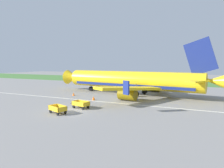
% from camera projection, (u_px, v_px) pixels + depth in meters
% --- Properties ---
extents(ground_plane, '(220.00, 220.00, 0.00)m').
position_uv_depth(ground_plane, '(68.00, 111.00, 28.00)').
color(ground_plane, gray).
extents(grass_strip, '(220.00, 28.00, 0.06)m').
position_uv_depth(grass_strip, '(155.00, 81.00, 77.12)').
color(grass_strip, '#477A38').
rests_on(grass_strip, ground).
extents(apron_stripe, '(120.00, 0.36, 0.01)m').
position_uv_depth(apron_stripe, '(97.00, 101.00, 35.49)').
color(apron_stripe, silver).
rests_on(apron_stripe, ground).
extents(airplane, '(37.66, 30.31, 11.34)m').
position_uv_depth(airplane, '(134.00, 81.00, 42.43)').
color(airplane, yellow).
rests_on(airplane, ground).
extents(baggage_cart_nearest, '(3.59, 2.16, 1.07)m').
position_uv_depth(baggage_cart_nearest, '(58.00, 109.00, 26.78)').
color(baggage_cart_nearest, gold).
rests_on(baggage_cart_nearest, ground).
extents(baggage_cart_second_in_row, '(3.63, 1.83, 1.07)m').
position_uv_depth(baggage_cart_second_in_row, '(81.00, 104.00, 29.92)').
color(baggage_cart_second_in_row, gold).
rests_on(baggage_cart_second_in_row, ground).
extents(traffic_cone_near_plane, '(0.57, 0.57, 0.74)m').
position_uv_depth(traffic_cone_near_plane, '(94.00, 98.00, 36.55)').
color(traffic_cone_near_plane, orange).
rests_on(traffic_cone_near_plane, ground).
extents(traffic_cone_mid_apron, '(0.47, 0.47, 0.62)m').
position_uv_depth(traffic_cone_mid_apron, '(78.00, 103.00, 32.50)').
color(traffic_cone_mid_apron, orange).
rests_on(traffic_cone_mid_apron, ground).
extents(traffic_cone_by_carts, '(0.50, 0.50, 0.65)m').
position_uv_depth(traffic_cone_by_carts, '(74.00, 94.00, 41.65)').
color(traffic_cone_by_carts, orange).
rests_on(traffic_cone_by_carts, ground).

